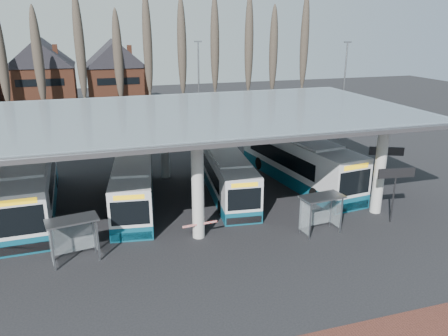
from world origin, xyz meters
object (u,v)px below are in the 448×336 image
object	(u,v)px
bus_3	(297,160)
shelter_1	(73,230)
bus_1	(134,182)
bus_2	(226,174)
bus_0	(31,185)
shelter_2	(320,205)

from	to	relation	value
bus_3	shelter_1	distance (m)	18.27
bus_3	shelter_1	world-z (taller)	bus_3
bus_1	bus_2	bearing A→B (deg)	8.03
bus_0	bus_2	xyz separation A→B (m)	(13.24, -0.96, -0.24)
shelter_2	bus_2	bearing A→B (deg)	107.07
bus_3	shelter_2	distance (m)	9.03
bus_0	bus_3	bearing A→B (deg)	-1.95
bus_1	bus_3	world-z (taller)	bus_3
bus_0	shelter_1	xyz separation A→B (m)	(2.78, -7.86, 0.04)
bus_1	shelter_2	size ratio (longest dim) A/B	4.41
bus_2	bus_3	size ratio (longest dim) A/B	0.85
bus_0	shelter_2	xyz separation A→B (m)	(16.56, -8.74, 0.01)
bus_0	bus_2	distance (m)	13.28
bus_2	shelter_1	world-z (taller)	bus_2
bus_0	shelter_1	bearing A→B (deg)	-72.06
bus_1	bus_2	xyz separation A→B (m)	(6.63, 0.01, -0.04)
bus_2	bus_0	bearing A→B (deg)	-177.98
bus_0	shelter_2	distance (m)	18.73
shelter_2	shelter_1	bearing A→B (deg)	170.34
bus_2	bus_3	distance (m)	6.16
shelter_1	shelter_2	world-z (taller)	shelter_1
shelter_1	shelter_2	xyz separation A→B (m)	(13.78, -0.88, -0.02)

